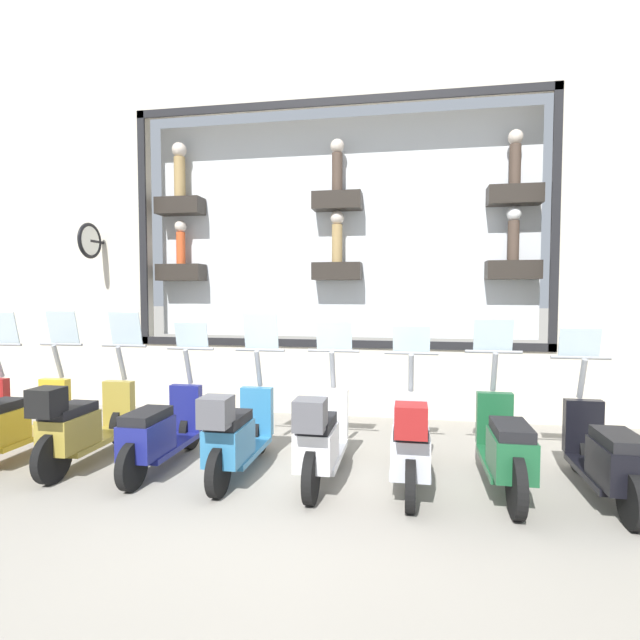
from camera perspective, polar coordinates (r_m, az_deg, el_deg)
name	(u,v)px	position (r m, az deg, el deg)	size (l,w,h in m)	color
ground_plane	(277,506)	(4.83, -4.96, -20.47)	(120.00, 120.00, 0.00)	gray
building_facade	(336,116)	(8.42, 1.85, 22.30)	(1.21, 36.00, 9.17)	beige
scooter_black_0	(606,457)	(5.47, 29.91, -13.37)	(1.79, 0.61, 1.55)	black
scooter_green_1	(505,448)	(5.24, 20.39, -13.50)	(1.81, 0.61, 1.64)	black
scooter_silver_2	(411,443)	(5.09, 10.31, -13.66)	(1.80, 0.60, 1.56)	black
scooter_white_3	(321,437)	(5.17, 0.09, -13.27)	(1.80, 0.60, 1.60)	black
scooter_teal_4	(236,433)	(5.39, -9.53, -12.64)	(1.80, 0.60, 1.69)	black
scooter_navy_5	(160,432)	(5.81, -17.82, -12.07)	(1.80, 0.60, 1.56)	black
scooter_olive_6	(83,424)	(6.22, -25.48, -10.68)	(1.80, 0.61, 1.69)	black
scooter_yellow_7	(12,420)	(6.77, -31.71, -9.72)	(1.80, 0.61, 1.70)	black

